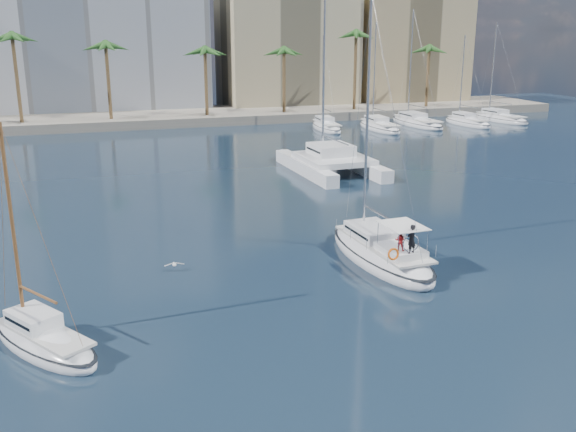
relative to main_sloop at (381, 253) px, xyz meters
name	(u,v)px	position (x,y,z in m)	size (l,w,h in m)	color
ground	(296,277)	(-5.24, -0.91, -0.48)	(160.00, 160.00, 0.00)	black
quay	(155,118)	(-5.24, 60.09, 0.12)	(120.00, 14.00, 1.20)	gray
building_modern	(56,17)	(-17.24, 72.09, 13.52)	(42.00, 16.00, 28.00)	silver
building_beige	(286,45)	(16.76, 69.09, 9.52)	(20.00, 14.00, 20.00)	tan
building_tan_right	(406,51)	(36.76, 67.09, 8.52)	(18.00, 12.00, 18.00)	tan
palm_centre	(154,46)	(-5.24, 56.09, 9.80)	(3.60, 3.60, 12.30)	brown
palm_right	(393,44)	(28.76, 56.09, 9.80)	(3.60, 3.60, 12.30)	brown
main_sloop	(381,253)	(0.00, 0.00, 0.00)	(3.66, 10.16, 14.88)	white
small_sloop	(43,340)	(-17.36, -5.10, -0.11)	(5.35, 6.71, 9.55)	white
catamaran	(331,159)	(5.98, 22.39, 0.67)	(6.58, 12.52, 17.91)	white
seagull	(174,264)	(-11.10, 1.88, -0.08)	(1.07, 0.46, 0.20)	silver
moored_yacht_a	(326,130)	(14.76, 46.09, -0.48)	(2.72, 9.35, 11.90)	white
moored_yacht_b	(379,130)	(21.26, 44.09, -0.48)	(3.14, 10.78, 13.72)	white
moored_yacht_c	(417,125)	(27.76, 46.09, -0.48)	(3.55, 12.21, 15.54)	white
moored_yacht_d	(467,125)	(34.26, 44.09, -0.48)	(2.72, 9.35, 11.90)	white
moored_yacht_e	(499,121)	(40.76, 46.09, -0.48)	(3.14, 10.78, 13.72)	white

